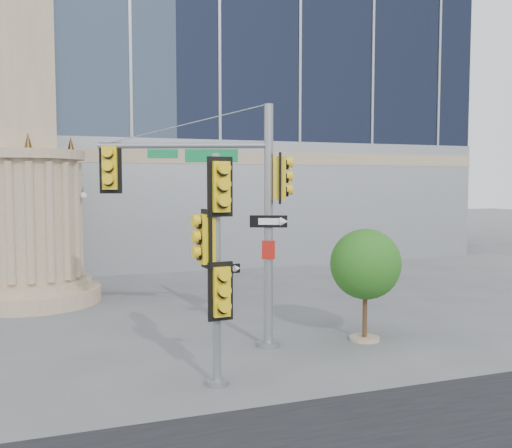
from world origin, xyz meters
name	(u,v)px	position (x,y,z in m)	size (l,w,h in m)	color
ground	(309,363)	(0.00, 0.00, 0.00)	(120.00, 120.00, 0.00)	#545456
monument	(29,138)	(-6.00, 9.00, 5.52)	(4.40, 4.40, 16.60)	#9C8C69
main_signal_pole	(225,198)	(-1.40, 1.89, 3.67)	(4.37, 2.04, 5.92)	slate
secondary_signal_pole	(216,251)	(-2.37, -0.78, 2.71)	(0.81, 0.60, 4.61)	slate
street_tree	(366,267)	(2.17, 1.21, 1.89)	(1.84, 1.80, 2.87)	#9C8C69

